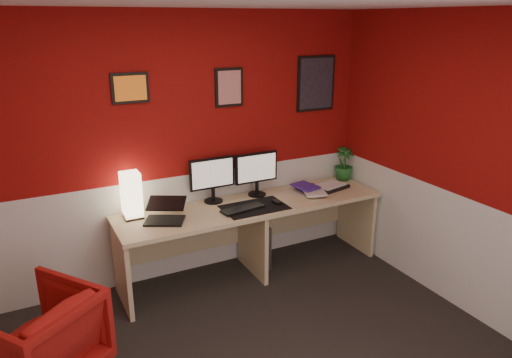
# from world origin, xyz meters

# --- Properties ---
(ceiling) EXTENTS (4.00, 3.50, 0.01)m
(ceiling) POSITION_xyz_m (0.00, 0.00, 2.50)
(ceiling) COLOR white
(ceiling) RESTS_ON ground
(wall_back) EXTENTS (4.00, 0.01, 2.50)m
(wall_back) POSITION_xyz_m (0.00, 1.75, 1.25)
(wall_back) COLOR maroon
(wall_back) RESTS_ON ground
(wall_right) EXTENTS (0.01, 3.50, 2.50)m
(wall_right) POSITION_xyz_m (2.00, 0.00, 1.25)
(wall_right) COLOR maroon
(wall_right) RESTS_ON ground
(wainscot_back) EXTENTS (4.00, 0.01, 1.00)m
(wainscot_back) POSITION_xyz_m (0.00, 1.75, 0.50)
(wainscot_back) COLOR silver
(wainscot_back) RESTS_ON ground
(wainscot_right) EXTENTS (0.01, 3.50, 1.00)m
(wainscot_right) POSITION_xyz_m (2.00, 0.00, 0.50)
(wainscot_right) COLOR silver
(wainscot_right) RESTS_ON ground
(desk) EXTENTS (2.60, 0.65, 0.73)m
(desk) POSITION_xyz_m (0.66, 1.41, 0.36)
(desk) COLOR #D1BA86
(desk) RESTS_ON ground
(shoji_lamp) EXTENTS (0.16, 0.16, 0.40)m
(shoji_lamp) POSITION_xyz_m (-0.43, 1.59, 0.93)
(shoji_lamp) COLOR #FFE5B2
(shoji_lamp) RESTS_ON desk
(laptop) EXTENTS (0.40, 0.36, 0.22)m
(laptop) POSITION_xyz_m (-0.21, 1.38, 0.84)
(laptop) COLOR black
(laptop) RESTS_ON desk
(monitor_left) EXTENTS (0.45, 0.06, 0.58)m
(monitor_left) POSITION_xyz_m (0.36, 1.63, 1.02)
(monitor_left) COLOR black
(monitor_left) RESTS_ON desk
(monitor_right) EXTENTS (0.45, 0.06, 0.58)m
(monitor_right) POSITION_xyz_m (0.81, 1.60, 1.02)
(monitor_right) COLOR black
(monitor_right) RESTS_ON desk
(desk_mat) EXTENTS (0.60, 0.38, 0.01)m
(desk_mat) POSITION_xyz_m (0.64, 1.31, 0.73)
(desk_mat) COLOR black
(desk_mat) RESTS_ON desk
(keyboard) EXTENTS (0.44, 0.20, 0.02)m
(keyboard) POSITION_xyz_m (0.51, 1.31, 0.74)
(keyboard) COLOR black
(keyboard) RESTS_ON desk_mat
(mouse) EXTENTS (0.07, 0.10, 0.03)m
(mouse) POSITION_xyz_m (0.87, 1.29, 0.75)
(mouse) COLOR black
(mouse) RESTS_ON desk_mat
(book_bottom) EXTENTS (0.25, 0.32, 0.03)m
(book_bottom) POSITION_xyz_m (1.25, 1.43, 0.74)
(book_bottom) COLOR #3E2095
(book_bottom) RESTS_ON desk
(book_middle) EXTENTS (0.29, 0.34, 0.02)m
(book_middle) POSITION_xyz_m (1.22, 1.37, 0.77)
(book_middle) COLOR silver
(book_middle) RESTS_ON book_bottom
(book_top) EXTENTS (0.24, 0.29, 0.02)m
(book_top) POSITION_xyz_m (1.19, 1.43, 0.79)
(book_top) COLOR #3E2095
(book_top) RESTS_ON book_middle
(zen_tray) EXTENTS (0.40, 0.32, 0.03)m
(zen_tray) POSITION_xyz_m (1.59, 1.44, 0.74)
(zen_tray) COLOR black
(zen_tray) RESTS_ON desk
(potted_plant) EXTENTS (0.24, 0.24, 0.36)m
(potted_plant) POSITION_xyz_m (1.88, 1.60, 0.91)
(potted_plant) COLOR #19591E
(potted_plant) RESTS_ON desk
(pc_tower) EXTENTS (0.22, 0.46, 0.45)m
(pc_tower) POSITION_xyz_m (0.75, 1.58, 0.23)
(pc_tower) COLOR #99999E
(pc_tower) RESTS_ON ground
(armchair) EXTENTS (1.00, 1.01, 0.66)m
(armchair) POSITION_xyz_m (-1.32, 0.73, 0.33)
(armchair) COLOR #A71511
(armchair) RESTS_ON ground
(art_left) EXTENTS (0.32, 0.02, 0.26)m
(art_left) POSITION_xyz_m (-0.33, 1.74, 1.85)
(art_left) COLOR orange
(art_left) RESTS_ON wall_back
(art_center) EXTENTS (0.28, 0.02, 0.36)m
(art_center) POSITION_xyz_m (0.59, 1.74, 1.80)
(art_center) COLOR red
(art_center) RESTS_ON wall_back
(art_right) EXTENTS (0.44, 0.02, 0.56)m
(art_right) POSITION_xyz_m (1.56, 1.74, 1.78)
(art_right) COLOR black
(art_right) RESTS_ON wall_back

